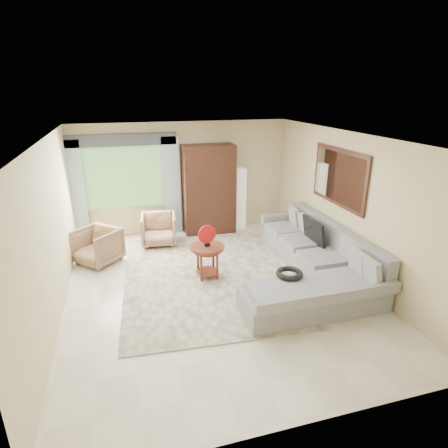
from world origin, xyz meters
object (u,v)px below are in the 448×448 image
object	(u,v)px
potted_plant	(92,237)
floor_lamp	(240,199)
sectional_sofa	(313,265)
armchair_right	(159,229)
tv_screen	(314,231)
armchair_left	(97,246)
coffee_table	(207,261)
armoire	(209,190)

from	to	relation	value
potted_plant	floor_lamp	xyz separation A→B (m)	(3.50, 0.32, 0.50)
sectional_sofa	armchair_right	size ratio (longest dim) A/B	4.54
sectional_sofa	floor_lamp	size ratio (longest dim) A/B	2.31
tv_screen	potted_plant	world-z (taller)	tv_screen
armchair_left	potted_plant	distance (m)	0.85
armchair_right	floor_lamp	size ratio (longest dim) A/B	0.51
floor_lamp	potted_plant	bearing A→B (deg)	-174.80
armchair_left	floor_lamp	xyz separation A→B (m)	(3.35, 1.15, 0.39)
sectional_sofa	armchair_left	size ratio (longest dim) A/B	4.42
coffee_table	armchair_right	bearing A→B (deg)	110.01
sectional_sofa	armchair_right	bearing A→B (deg)	135.69
armchair_right	floor_lamp	xyz separation A→B (m)	(2.07, 0.52, 0.40)
coffee_table	armchair_right	distance (m)	1.96
armoire	potted_plant	bearing A→B (deg)	-174.52
sectional_sofa	tv_screen	size ratio (longest dim) A/B	4.68
potted_plant	floor_lamp	world-z (taller)	floor_lamp
floor_lamp	armchair_right	bearing A→B (deg)	-165.99
sectional_sofa	floor_lamp	world-z (taller)	floor_lamp
tv_screen	potted_plant	size ratio (longest dim) A/B	1.48
tv_screen	armchair_left	distance (m)	4.26
armchair_left	potted_plant	xyz separation A→B (m)	(-0.15, 0.83, -0.11)
potted_plant	floor_lamp	size ratio (longest dim) A/B	0.33
armchair_left	armchair_right	world-z (taller)	armchair_left
coffee_table	armoire	bearing A→B (deg)	75.48
coffee_table	potted_plant	distance (m)	2.93
armchair_left	sectional_sofa	bearing A→B (deg)	19.56
armchair_right	armchair_left	bearing A→B (deg)	-147.32
sectional_sofa	floor_lamp	bearing A→B (deg)	98.33
tv_screen	armoire	distance (m)	2.81
potted_plant	armoire	size ratio (longest dim) A/B	0.24
tv_screen	potted_plant	xyz separation A→B (m)	(-4.20, 2.09, -0.47)
tv_screen	potted_plant	bearing A→B (deg)	153.49
potted_plant	coffee_table	bearing A→B (deg)	-44.16
coffee_table	floor_lamp	size ratio (longest dim) A/B	0.42
potted_plant	floor_lamp	distance (m)	3.55
armchair_right	armoire	world-z (taller)	armoire
sectional_sofa	armchair_left	xyz separation A→B (m)	(-3.79, 1.81, 0.07)
armchair_left	potted_plant	world-z (taller)	armchair_left
armchair_right	floor_lamp	distance (m)	2.17
tv_screen	armchair_right	world-z (taller)	tv_screen
armchair_left	armoire	xyz separation A→B (m)	(2.55, 1.09, 0.69)
sectional_sofa	coffee_table	bearing A→B (deg)	161.94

